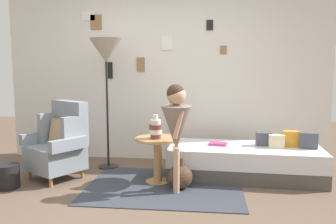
# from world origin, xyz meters

# --- Properties ---
(ground_plane) EXTENTS (12.00, 12.00, 0.00)m
(ground_plane) POSITION_xyz_m (0.00, 0.00, 0.00)
(ground_plane) COLOR brown
(gallery_wall) EXTENTS (4.80, 0.12, 2.60)m
(gallery_wall) POSITION_xyz_m (-0.00, 1.95, 1.30)
(gallery_wall) COLOR silver
(gallery_wall) RESTS_ON ground
(rug) EXTENTS (1.80, 1.38, 0.01)m
(rug) POSITION_xyz_m (0.14, 0.65, 0.01)
(rug) COLOR #333842
(rug) RESTS_ON ground
(armchair) EXTENTS (0.90, 0.85, 0.97)m
(armchair) POSITION_xyz_m (-1.22, 0.87, 0.44)
(armchair) COLOR #9E7042
(armchair) RESTS_ON ground
(daybed) EXTENTS (1.94, 0.90, 0.40)m
(daybed) POSITION_xyz_m (1.11, 1.14, 0.20)
(daybed) COLOR #4C4742
(daybed) RESTS_ON ground
(pillow_head) EXTENTS (0.23, 0.16, 0.20)m
(pillow_head) POSITION_xyz_m (1.88, 1.12, 0.50)
(pillow_head) COLOR #474C56
(pillow_head) RESTS_ON daybed
(pillow_mid) EXTENTS (0.19, 0.12, 0.20)m
(pillow_mid) POSITION_xyz_m (1.69, 1.21, 0.50)
(pillow_mid) COLOR orange
(pillow_mid) RESTS_ON daybed
(pillow_back) EXTENTS (0.20, 0.14, 0.16)m
(pillow_back) POSITION_xyz_m (1.50, 1.12, 0.48)
(pillow_back) COLOR beige
(pillow_back) RESTS_ON daybed
(pillow_extra) EXTENTS (0.19, 0.13, 0.17)m
(pillow_extra) POSITION_xyz_m (1.36, 1.22, 0.49)
(pillow_extra) COLOR #474C56
(pillow_extra) RESTS_ON daybed
(side_table) EXTENTS (0.54, 0.54, 0.55)m
(side_table) POSITION_xyz_m (0.04, 0.80, 0.39)
(side_table) COLOR tan
(side_table) RESTS_ON ground
(vase_striped) EXTENTS (0.15, 0.15, 0.29)m
(vase_striped) POSITION_xyz_m (0.02, 0.75, 0.67)
(vase_striped) COLOR brown
(vase_striped) RESTS_ON side_table
(floor_lamp) EXTENTS (0.44, 0.44, 1.78)m
(floor_lamp) POSITION_xyz_m (-0.74, 1.37, 1.56)
(floor_lamp) COLOR black
(floor_lamp) RESTS_ON ground
(person_child) EXTENTS (0.34, 0.34, 1.22)m
(person_child) POSITION_xyz_m (0.29, 0.50, 0.79)
(person_child) COLOR tan
(person_child) RESTS_ON ground
(book_on_daybed) EXTENTS (0.25, 0.20, 0.03)m
(book_on_daybed) POSITION_xyz_m (0.78, 1.18, 0.42)
(book_on_daybed) COLOR #B53A78
(book_on_daybed) RESTS_ON daybed
(demijohn_near) EXTENTS (0.29, 0.29, 0.37)m
(demijohn_near) POSITION_xyz_m (0.33, 0.60, 0.15)
(demijohn_near) COLOR #473323
(demijohn_near) RESTS_ON ground
(magazine_basket) EXTENTS (0.28, 0.28, 0.28)m
(magazine_basket) POSITION_xyz_m (-1.67, 0.41, 0.14)
(magazine_basket) COLOR black
(magazine_basket) RESTS_ON ground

